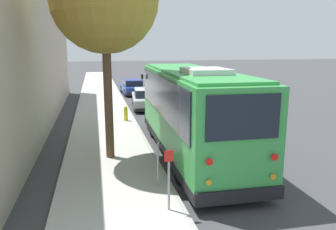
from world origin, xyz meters
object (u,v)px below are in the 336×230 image
at_px(sign_post_far, 158,165).
at_px(fire_hydrant, 126,113).
at_px(parked_sedan_blue, 132,87).
at_px(sign_post_near, 169,180).
at_px(shuttle_bus, 191,108).
at_px(parked_sedan_silver, 145,99).

bearing_deg(sign_post_far, fire_hydrant, 0.69).
xyz_separation_m(parked_sedan_blue, sign_post_far, (-19.73, 1.51, 0.22)).
bearing_deg(sign_post_near, fire_hydrant, 0.59).
bearing_deg(fire_hydrant, sign_post_far, -179.31).
distance_m(shuttle_bus, sign_post_near, 4.93).
xyz_separation_m(shuttle_bus, fire_hydrant, (5.78, 2.00, -1.30)).
relative_size(parked_sedan_silver, fire_hydrant, 5.68).
bearing_deg(sign_post_far, parked_sedan_silver, -7.17).
bearing_deg(fire_hydrant, parked_sedan_silver, -22.24).
relative_size(shuttle_bus, sign_post_near, 6.16).
bearing_deg(sign_post_far, parked_sedan_blue, -4.39).
bearing_deg(shuttle_bus, parked_sedan_silver, 2.59).
bearing_deg(parked_sedan_silver, fire_hydrant, 162.12).
relative_size(sign_post_near, fire_hydrant, 1.92).
relative_size(parked_sedan_blue, fire_hydrant, 5.25).
relative_size(shuttle_bus, sign_post_far, 7.21).
xyz_separation_m(sign_post_far, fire_hydrant, (8.80, 0.11, -0.26)).
bearing_deg(sign_post_far, sign_post_near, 180.00).
height_order(shuttle_bus, parked_sedan_blue, shuttle_bus).
distance_m(parked_sedan_blue, sign_post_far, 19.79).
bearing_deg(fire_hydrant, shuttle_bus, -160.92).
xyz_separation_m(parked_sedan_silver, parked_sedan_blue, (6.65, 0.13, -0.03)).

